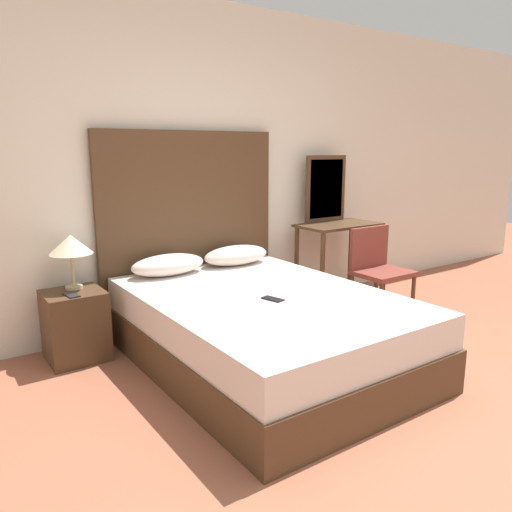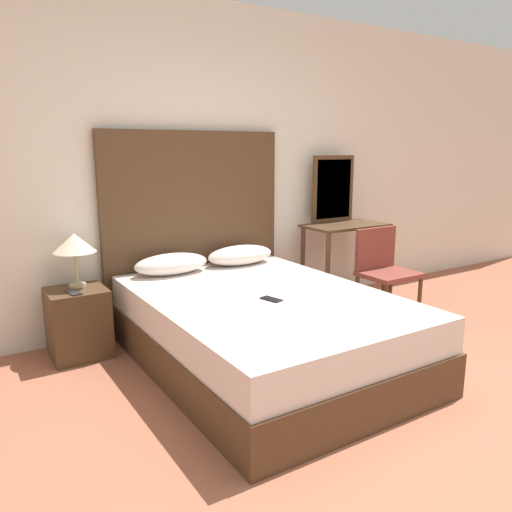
% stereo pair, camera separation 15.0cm
% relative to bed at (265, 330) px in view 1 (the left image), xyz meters
% --- Properties ---
extents(ground_plane, '(16.00, 16.00, 0.00)m').
position_rel_bed_xyz_m(ground_plane, '(0.13, -1.37, -0.25)').
color(ground_plane, '#9E5B42').
extents(wall_back, '(10.00, 0.06, 2.70)m').
position_rel_bed_xyz_m(wall_back, '(0.13, 1.17, 1.10)').
color(wall_back, silver).
rests_on(wall_back, ground_plane).
extents(bed, '(1.53, 2.13, 0.51)m').
position_rel_bed_xyz_m(bed, '(0.00, 0.00, 0.00)').
color(bed, '#4C331E').
rests_on(bed, ground_plane).
extents(headboard, '(1.61, 0.05, 1.64)m').
position_rel_bed_xyz_m(headboard, '(0.00, 1.09, 0.57)').
color(headboard, '#4C331E').
rests_on(headboard, ground_plane).
extents(pillow_left, '(0.61, 0.30, 0.16)m').
position_rel_bed_xyz_m(pillow_left, '(-0.32, 0.87, 0.34)').
color(pillow_left, silver).
rests_on(pillow_left, bed).
extents(pillow_right, '(0.61, 0.30, 0.16)m').
position_rel_bed_xyz_m(pillow_right, '(0.32, 0.87, 0.34)').
color(pillow_right, silver).
rests_on(pillow_right, bed).
extents(phone_on_bed, '(0.11, 0.16, 0.01)m').
position_rel_bed_xyz_m(phone_on_bed, '(-0.03, -0.14, 0.26)').
color(phone_on_bed, black).
rests_on(phone_on_bed, bed).
extents(nightstand, '(0.41, 0.39, 0.51)m').
position_rel_bed_xyz_m(nightstand, '(-1.07, 0.85, -0.00)').
color(nightstand, '#4C331E').
rests_on(nightstand, ground_plane).
extents(table_lamp, '(0.30, 0.30, 0.39)m').
position_rel_bed_xyz_m(table_lamp, '(-1.04, 0.93, 0.57)').
color(table_lamp, tan).
rests_on(table_lamp, nightstand).
extents(phone_on_nightstand, '(0.09, 0.16, 0.01)m').
position_rel_bed_xyz_m(phone_on_nightstand, '(-1.10, 0.75, 0.26)').
color(phone_on_nightstand, '#232328').
rests_on(phone_on_nightstand, nightstand).
extents(vanity_desk, '(0.81, 0.45, 0.78)m').
position_rel_bed_xyz_m(vanity_desk, '(1.45, 0.80, 0.36)').
color(vanity_desk, '#4C331E').
rests_on(vanity_desk, ground_plane).
extents(vanity_mirror, '(0.50, 0.03, 0.65)m').
position_rel_bed_xyz_m(vanity_mirror, '(1.45, 0.99, 0.85)').
color(vanity_mirror, '#4C331E').
rests_on(vanity_mirror, vanity_desk).
extents(chair, '(0.49, 0.41, 0.80)m').
position_rel_bed_xyz_m(chair, '(1.48, 0.31, 0.21)').
color(chair, brown).
rests_on(chair, ground_plane).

